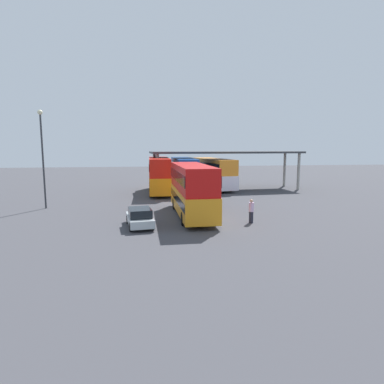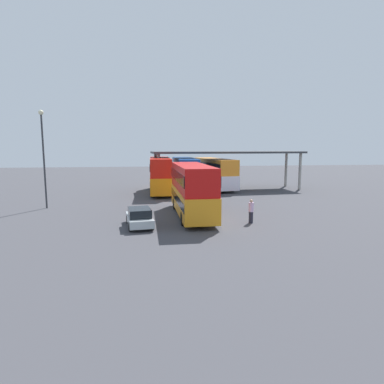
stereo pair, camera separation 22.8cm
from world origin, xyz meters
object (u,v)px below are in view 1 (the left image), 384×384
at_px(parked_hatchback, 140,217).
at_px(double_decker_far_right, 214,172).
at_px(double_decker_mid_row, 184,173).
at_px(lamppost_tall, 42,148).
at_px(pedestrian_waiting, 251,211).
at_px(double_decker_main, 192,188).
at_px(double_decker_near_canopy, 159,174).

distance_m(parked_hatchback, double_decker_far_right, 22.38).
height_order(double_decker_mid_row, lamppost_tall, lamppost_tall).
bearing_deg(double_decker_mid_row, pedestrian_waiting, -170.92).
distance_m(double_decker_main, double_decker_far_right, 17.91).
bearing_deg(double_decker_far_right, pedestrian_waiting, 167.29).
bearing_deg(pedestrian_waiting, parked_hatchback, 25.71).
xyz_separation_m(double_decker_near_canopy, lamppost_tall, (-10.87, -8.63, 3.16)).
relative_size(double_decker_near_canopy, pedestrian_waiting, 5.75).
distance_m(parked_hatchback, double_decker_near_canopy, 17.12).
distance_m(double_decker_mid_row, pedestrian_waiting, 18.54).
bearing_deg(pedestrian_waiting, lamppost_tall, -0.21).
height_order(double_decker_main, pedestrian_waiting, double_decker_main).
relative_size(double_decker_main, lamppost_tall, 1.15).
bearing_deg(double_decker_mid_row, lamppost_tall, 125.27).
bearing_deg(double_decker_main, double_decker_far_right, -18.36).
bearing_deg(parked_hatchback, double_decker_mid_row, -23.77).
bearing_deg(lamppost_tall, double_decker_near_canopy, 38.46).
distance_m(double_decker_near_canopy, double_decker_mid_row, 3.47).
height_order(parked_hatchback, double_decker_far_right, double_decker_far_right).
xyz_separation_m(double_decker_far_right, lamppost_tall, (-18.37, -11.87, 3.29)).
bearing_deg(double_decker_main, double_decker_near_canopy, 7.82).
distance_m(parked_hatchback, pedestrian_waiting, 8.26).
xyz_separation_m(double_decker_main, double_decker_mid_row, (1.11, 15.17, 0.01)).
xyz_separation_m(parked_hatchback, double_decker_near_canopy, (2.12, 16.90, 1.69)).
bearing_deg(double_decker_near_canopy, pedestrian_waiting, -159.40).
distance_m(double_decker_far_right, pedestrian_waiting, 20.24).
height_order(parked_hatchback, lamppost_tall, lamppost_tall).
height_order(parked_hatchback, pedestrian_waiting, pedestrian_waiting).
bearing_deg(lamppost_tall, double_decker_main, -21.88).
xyz_separation_m(lamppost_tall, pedestrian_waiting, (17.00, -8.28, -4.62)).
height_order(double_decker_mid_row, double_decker_far_right, double_decker_mid_row).
distance_m(parked_hatchback, double_decker_mid_row, 19.07).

